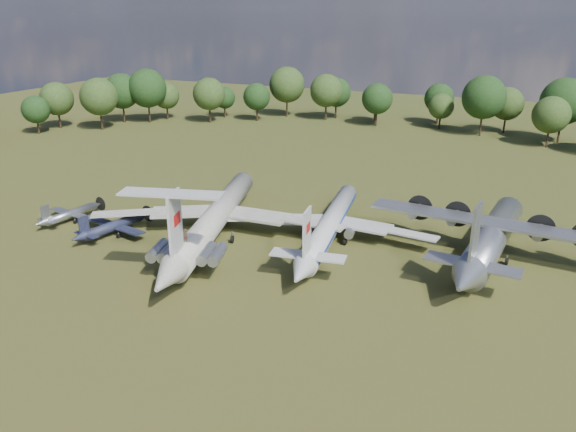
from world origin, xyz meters
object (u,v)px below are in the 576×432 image
at_px(an12_transport, 491,242).
at_px(small_prop_west, 114,228).
at_px(person_on_il62, 185,235).
at_px(il62_airliner, 216,222).
at_px(tu104_jet, 330,228).
at_px(small_prop_northwest, 71,216).

xyz_separation_m(an12_transport, small_prop_west, (-50.04, -13.57, -1.33)).
xyz_separation_m(an12_transport, person_on_il62, (-32.81, -20.67, 3.13)).
bearing_deg(small_prop_west, person_on_il62, -10.99).
relative_size(il62_airliner, person_on_il62, 27.69).
bearing_deg(an12_transport, tu104_jet, -166.68).
bearing_deg(person_on_il62, small_prop_west, -49.62).
bearing_deg(small_prop_west, tu104_jet, 31.69).
relative_size(an12_transport, small_prop_northwest, 2.83).
bearing_deg(small_prop_west, small_prop_northwest, -178.69).
xyz_separation_m(il62_airliner, person_on_il62, (3.48, -12.60, 3.19)).
bearing_deg(small_prop_northwest, an12_transport, 19.86).
bearing_deg(tu104_jet, il62_airliner, -169.43).
xyz_separation_m(tu104_jet, small_prop_northwest, (-38.66, -9.01, -1.03)).
height_order(tu104_jet, small_prop_northwest, tu104_jet).
distance_m(il62_airliner, small_prop_west, 14.87).
bearing_deg(tu104_jet, small_prop_west, -168.04).
bearing_deg(an12_transport, small_prop_northwest, -163.15).
height_order(il62_airliner, person_on_il62, person_on_il62).
bearing_deg(small_prop_west, an12_transport, 26.56).
height_order(il62_airliner, tu104_jet, il62_airliner).
xyz_separation_m(small_prop_northwest, person_on_il62, (26.91, -8.81, 4.58)).
xyz_separation_m(small_prop_west, person_on_il62, (17.23, -7.09, 4.46)).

